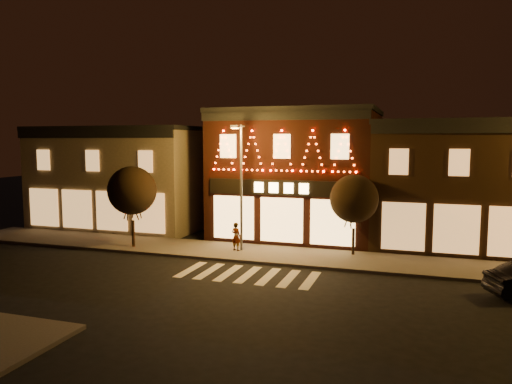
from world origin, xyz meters
The scene contains 9 objects.
ground centered at (0.00, 0.00, 0.00)m, with size 120.00×120.00×0.00m, color black.
sidewalk_far centered at (2.00, 8.00, 0.07)m, with size 44.00×4.00×0.15m, color #47423D.
building_left centered at (-13.00, 13.99, 3.66)m, with size 12.20×8.28×7.30m.
building_pulp centered at (0.00, 13.98, 4.16)m, with size 10.20×8.34×8.30m.
building_right_a centered at (9.50, 13.99, 3.76)m, with size 9.20×8.28×7.50m.
streetlamp_mid centered at (-1.84, 8.00, 4.29)m, with size 0.48×1.62×7.05m.
tree_left centered at (-8.20, 7.09, 3.45)m, with size 2.82×2.82×4.71m.
tree_right centered at (4.27, 9.13, 3.20)m, with size 2.61×2.61×4.36m.
pedestrian centered at (-2.11, 8.01, 0.95)m, with size 0.58×0.38×1.60m, color gray.
Camera 1 is at (7.44, -17.24, 6.35)m, focal length 34.16 mm.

